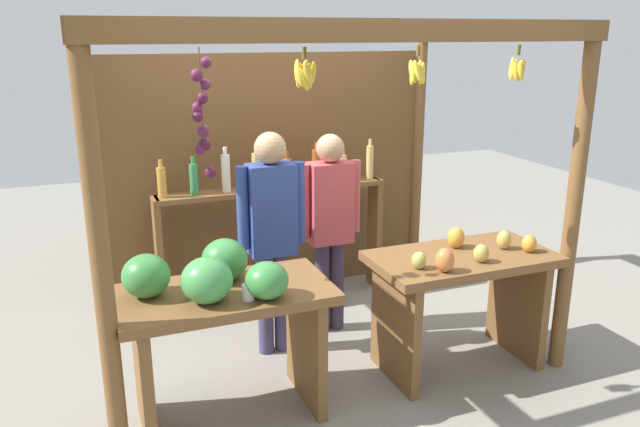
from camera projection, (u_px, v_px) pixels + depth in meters
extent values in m
plane|color=gray|center=(310.00, 337.00, 4.71)|extent=(12.00, 12.00, 0.00)
cylinder|color=brown|center=(101.00, 265.00, 2.99)|extent=(0.10, 0.10, 2.29)
cylinder|color=brown|center=(574.00, 206.00, 4.01)|extent=(0.10, 0.10, 2.29)
cylinder|color=brown|center=(87.00, 178.00, 4.77)|extent=(0.10, 0.10, 2.29)
cylinder|color=brown|center=(417.00, 152.00, 5.79)|extent=(0.10, 0.10, 2.29)
cube|color=brown|center=(377.00, 30.00, 3.20)|extent=(2.99, 0.12, 0.12)
cube|color=brown|center=(73.00, 30.00, 3.58)|extent=(0.12, 2.09, 0.12)
cube|color=brown|center=(492.00, 31.00, 4.60)|extent=(0.12, 2.09, 0.12)
cube|color=brown|center=(268.00, 176.00, 5.33)|extent=(2.89, 0.04, 2.06)
cylinder|color=brown|center=(418.00, 51.00, 3.53)|extent=(0.02, 0.02, 0.06)
ellipsoid|color=yellow|center=(422.00, 73.00, 3.57)|extent=(0.04, 0.07, 0.14)
ellipsoid|color=yellow|center=(418.00, 71.00, 3.59)|extent=(0.06, 0.05, 0.14)
ellipsoid|color=yellow|center=(413.00, 74.00, 3.58)|extent=(0.06, 0.05, 0.14)
ellipsoid|color=yellow|center=(412.00, 71.00, 3.55)|extent=(0.04, 0.08, 0.14)
ellipsoid|color=yellow|center=(418.00, 71.00, 3.53)|extent=(0.08, 0.06, 0.14)
ellipsoid|color=yellow|center=(421.00, 74.00, 3.55)|extent=(0.09, 0.06, 0.14)
cylinder|color=brown|center=(304.00, 53.00, 3.19)|extent=(0.02, 0.02, 0.06)
ellipsoid|color=gold|center=(312.00, 73.00, 3.24)|extent=(0.04, 0.08, 0.13)
ellipsoid|color=gold|center=(308.00, 76.00, 3.25)|extent=(0.05, 0.05, 0.14)
ellipsoid|color=gold|center=(303.00, 72.00, 3.24)|extent=(0.08, 0.04, 0.13)
ellipsoid|color=gold|center=(299.00, 76.00, 3.24)|extent=(0.05, 0.05, 0.14)
ellipsoid|color=gold|center=(298.00, 72.00, 3.21)|extent=(0.04, 0.07, 0.14)
ellipsoid|color=gold|center=(300.00, 75.00, 3.20)|extent=(0.05, 0.07, 0.14)
ellipsoid|color=gold|center=(303.00, 79.00, 3.21)|extent=(0.08, 0.06, 0.14)
ellipsoid|color=gold|center=(308.00, 75.00, 3.20)|extent=(0.07, 0.04, 0.14)
ellipsoid|color=gold|center=(309.00, 76.00, 3.22)|extent=(0.06, 0.06, 0.14)
cylinder|color=brown|center=(519.00, 50.00, 3.71)|extent=(0.02, 0.02, 0.06)
ellipsoid|color=gold|center=(522.00, 69.00, 3.76)|extent=(0.04, 0.06, 0.12)
ellipsoid|color=gold|center=(518.00, 69.00, 3.78)|extent=(0.07, 0.07, 0.13)
ellipsoid|color=gold|center=(514.00, 68.00, 3.76)|extent=(0.06, 0.04, 0.12)
ellipsoid|color=gold|center=(512.00, 71.00, 3.75)|extent=(0.07, 0.07, 0.13)
ellipsoid|color=gold|center=(514.00, 67.00, 3.72)|extent=(0.04, 0.06, 0.12)
ellipsoid|color=gold|center=(516.00, 72.00, 3.72)|extent=(0.05, 0.05, 0.12)
ellipsoid|color=gold|center=(521.00, 71.00, 3.70)|extent=(0.06, 0.04, 0.12)
ellipsoid|color=gold|center=(520.00, 71.00, 3.74)|extent=(0.05, 0.05, 0.12)
cylinder|color=#4C422D|center=(201.00, 100.00, 3.31)|extent=(0.01, 0.01, 0.55)
sphere|color=#511938|center=(206.00, 62.00, 3.24)|extent=(0.06, 0.06, 0.06)
sphere|color=#511938|center=(197.00, 75.00, 3.26)|extent=(0.07, 0.07, 0.07)
sphere|color=#601E42|center=(205.00, 85.00, 3.31)|extent=(0.06, 0.06, 0.06)
sphere|color=#47142D|center=(203.00, 98.00, 3.28)|extent=(0.06, 0.06, 0.06)
sphere|color=#601E42|center=(197.00, 107.00, 3.30)|extent=(0.06, 0.06, 0.06)
sphere|color=#47142D|center=(198.00, 117.00, 3.30)|extent=(0.06, 0.06, 0.06)
sphere|color=#601E42|center=(203.00, 131.00, 3.38)|extent=(0.07, 0.07, 0.07)
sphere|color=#511938|center=(200.00, 149.00, 3.39)|extent=(0.06, 0.06, 0.06)
sphere|color=#47142D|center=(204.00, 145.00, 3.40)|extent=(0.07, 0.07, 0.07)
sphere|color=#47142D|center=(211.00, 172.00, 3.42)|extent=(0.07, 0.07, 0.07)
cube|color=brown|center=(225.00, 295.00, 3.55)|extent=(1.22, 0.64, 0.06)
cube|color=brown|center=(143.00, 374.00, 3.49)|extent=(0.06, 0.58, 0.75)
cube|color=brown|center=(306.00, 344.00, 3.83)|extent=(0.06, 0.58, 0.75)
ellipsoid|color=#429347|center=(207.00, 280.00, 3.34)|extent=(0.36, 0.36, 0.25)
ellipsoid|color=#38843D|center=(225.00, 260.00, 3.65)|extent=(0.29, 0.29, 0.25)
ellipsoid|color=#38843D|center=(267.00, 280.00, 3.40)|extent=(0.29, 0.29, 0.21)
ellipsoid|color=#38843D|center=(146.00, 276.00, 3.42)|extent=(0.35, 0.35, 0.24)
cylinder|color=white|center=(248.00, 292.00, 3.40)|extent=(0.07, 0.07, 0.09)
cube|color=brown|center=(462.00, 259.00, 4.11)|extent=(1.22, 0.64, 0.06)
cube|color=brown|center=(395.00, 327.00, 4.05)|extent=(0.06, 0.58, 0.75)
cube|color=brown|center=(517.00, 304.00, 4.39)|extent=(0.06, 0.58, 0.75)
ellipsoid|color=gold|center=(529.00, 243.00, 4.13)|extent=(0.11, 0.11, 0.12)
ellipsoid|color=#A8B24C|center=(419.00, 260.00, 3.84)|extent=(0.10, 0.10, 0.11)
ellipsoid|color=#CC7038|center=(445.00, 260.00, 3.78)|extent=(0.15, 0.15, 0.15)
ellipsoid|color=gold|center=(456.00, 237.00, 4.21)|extent=(0.14, 0.14, 0.14)
ellipsoid|color=#B79E47|center=(504.00, 240.00, 4.19)|extent=(0.12, 0.12, 0.13)
ellipsoid|color=#B79E47|center=(481.00, 253.00, 3.95)|extent=(0.10, 0.10, 0.12)
cube|color=brown|center=(159.00, 260.00, 4.89)|extent=(0.05, 0.20, 1.00)
cube|color=brown|center=(375.00, 232.00, 5.55)|extent=(0.05, 0.20, 1.00)
cube|color=brown|center=(273.00, 190.00, 5.09)|extent=(1.88, 0.22, 0.04)
cylinder|color=gold|center=(162.00, 183.00, 4.74)|extent=(0.07, 0.07, 0.23)
cylinder|color=gold|center=(160.00, 164.00, 4.70)|extent=(0.03, 0.03, 0.06)
cylinder|color=#338C4C|center=(194.00, 179.00, 4.82)|extent=(0.07, 0.07, 0.24)
cylinder|color=#338C4C|center=(193.00, 160.00, 4.78)|extent=(0.03, 0.03, 0.06)
cylinder|color=silver|center=(226.00, 173.00, 4.90)|extent=(0.07, 0.07, 0.30)
cylinder|color=silver|center=(225.00, 151.00, 4.85)|extent=(0.03, 0.03, 0.06)
cylinder|color=#D8B266|center=(256.00, 171.00, 4.99)|extent=(0.07, 0.07, 0.29)
cylinder|color=#D8B266|center=(256.00, 150.00, 4.94)|extent=(0.03, 0.03, 0.06)
cylinder|color=#994C1E|center=(287.00, 173.00, 5.09)|extent=(0.08, 0.08, 0.23)
cylinder|color=#994C1E|center=(287.00, 155.00, 5.05)|extent=(0.04, 0.04, 0.06)
cylinder|color=#994C1E|center=(317.00, 167.00, 5.18)|extent=(0.08, 0.08, 0.28)
cylinder|color=#994C1E|center=(317.00, 146.00, 5.13)|extent=(0.03, 0.03, 0.06)
cylinder|color=#D8B266|center=(342.00, 168.00, 5.27)|extent=(0.07, 0.07, 0.22)
cylinder|color=#D8B266|center=(343.00, 152.00, 5.23)|extent=(0.03, 0.03, 0.06)
cylinder|color=#D8B266|center=(370.00, 162.00, 5.35)|extent=(0.06, 0.06, 0.28)
cylinder|color=#D8B266|center=(370.00, 142.00, 5.30)|extent=(0.03, 0.03, 0.06)
cylinder|color=#41395D|center=(265.00, 304.00, 4.40)|extent=(0.11, 0.11, 0.75)
cylinder|color=#41395D|center=(282.00, 301.00, 4.44)|extent=(0.11, 0.11, 0.75)
cube|color=#2D428C|center=(271.00, 210.00, 4.23)|extent=(0.32, 0.19, 0.63)
cylinder|color=#2D428C|center=(243.00, 208.00, 4.15)|extent=(0.08, 0.08, 0.57)
cylinder|color=#2D428C|center=(299.00, 202.00, 4.29)|extent=(0.08, 0.08, 0.57)
sphere|color=tan|center=(270.00, 148.00, 4.11)|extent=(0.22, 0.22, 0.22)
cylinder|color=#3F3047|center=(322.00, 287.00, 4.73)|extent=(0.11, 0.11, 0.71)
cylinder|color=#3F3047|center=(337.00, 285.00, 4.77)|extent=(0.11, 0.11, 0.71)
cube|color=#BF474C|center=(330.00, 203.00, 4.56)|extent=(0.32, 0.19, 0.60)
cylinder|color=#BF474C|center=(304.00, 201.00, 4.49)|extent=(0.08, 0.08, 0.54)
cylinder|color=#BF474C|center=(355.00, 196.00, 4.63)|extent=(0.08, 0.08, 0.54)
sphere|color=tan|center=(330.00, 148.00, 4.45)|extent=(0.21, 0.21, 0.21)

